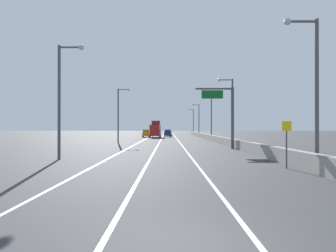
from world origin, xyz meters
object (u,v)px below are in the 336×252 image
lamp_post_right_second (232,107)px  car_silver_2 (170,132)px  lamp_post_left_mid (121,111)px  lamp_post_right_fifth (194,120)px  lamp_post_right_third (211,114)px  car_yellow_0 (147,133)px  speed_advisory_sign (288,141)px  car_blue_1 (169,133)px  overhead_sign_gantry (228,110)px  lamp_post_right_near (314,82)px  lamp_post_left_near (64,93)px  box_truck (157,130)px  lamp_post_right_fourth (199,118)px

lamp_post_right_second → car_silver_2: lamp_post_right_second is taller
lamp_post_left_mid → lamp_post_right_fifth: bearing=73.5°
lamp_post_right_second → lamp_post_right_third: 22.92m
car_yellow_0 → speed_advisory_sign: bearing=-77.6°
car_blue_1 → car_silver_2: size_ratio=0.87×
overhead_sign_gantry → lamp_post_left_mid: 21.79m
lamp_post_right_third → lamp_post_right_fifth: (-0.03, 45.84, 0.00)m
lamp_post_right_fifth → lamp_post_left_mid: size_ratio=1.00×
lamp_post_right_near → lamp_post_left_near: 18.46m
overhead_sign_gantry → lamp_post_right_near: 18.22m
speed_advisory_sign → box_truck: box_truck is taller
lamp_post_right_second → lamp_post_left_near: size_ratio=1.00×
car_yellow_0 → box_truck: bearing=-47.9°
lamp_post_right_fourth → box_truck: lamp_post_right_fourth is taller
lamp_post_right_fourth → lamp_post_left_near: (-17.26, -62.76, 0.00)m
lamp_post_right_third → car_yellow_0: lamp_post_right_third is taller
overhead_sign_gantry → car_blue_1: size_ratio=1.84×
box_truck → lamp_post_right_near: bearing=-78.4°
lamp_post_right_fifth → box_truck: (-12.16, -32.88, -3.43)m
lamp_post_right_second → car_yellow_0: size_ratio=2.10×
lamp_post_right_second → lamp_post_left_near: (-17.17, -16.92, 0.00)m
car_yellow_0 → car_blue_1: 6.55m
lamp_post_right_fifth → lamp_post_right_second: bearing=-90.3°
speed_advisory_sign → lamp_post_right_second: lamp_post_right_second is taller
lamp_post_right_fifth → lamp_post_right_third: bearing=-90.0°
lamp_post_right_fourth → overhead_sign_gantry: bearing=-91.8°
lamp_post_right_fourth → lamp_post_right_near: bearing=-89.8°
lamp_post_right_third → car_yellow_0: (-14.81, 15.86, -4.38)m
lamp_post_left_near → car_blue_1: (8.42, 58.97, -4.46)m
lamp_post_right_third → lamp_post_right_second: bearing=-91.0°
lamp_post_right_third → lamp_post_left_mid: 21.25m
overhead_sign_gantry → lamp_post_right_third: size_ratio=0.80×
overhead_sign_gantry → lamp_post_right_third: (1.88, 27.72, 0.69)m
car_yellow_0 → box_truck: box_truck is taller
car_yellow_0 → car_silver_2: 16.89m
lamp_post_right_fourth → lamp_post_right_third: bearing=-89.2°
lamp_post_right_near → lamp_post_right_fourth: size_ratio=1.00×
overhead_sign_gantry → lamp_post_right_near: (1.78, -18.12, 0.69)m
lamp_post_right_second → car_blue_1: lamp_post_right_second is taller
car_yellow_0 → box_truck: (2.62, -2.90, 0.95)m
lamp_post_right_second → lamp_post_left_mid: same height
speed_advisory_sign → box_truck: (-10.75, 58.15, 0.22)m
speed_advisory_sign → lamp_post_right_second: (1.04, 22.27, 3.65)m
lamp_post_right_near → car_silver_2: size_ratio=1.99×
overhead_sign_gantry → car_yellow_0: (-12.93, 43.58, -3.69)m
lamp_post_right_second → lamp_post_left_mid: bearing=148.0°
speed_advisory_sign → lamp_post_left_mid: lamp_post_left_mid is taller
lamp_post_right_fourth → lamp_post_left_mid: (-17.00, -35.26, 0.00)m
car_silver_2 → lamp_post_right_near: bearing=-83.6°
lamp_post_right_fifth → lamp_post_left_near: 87.46m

